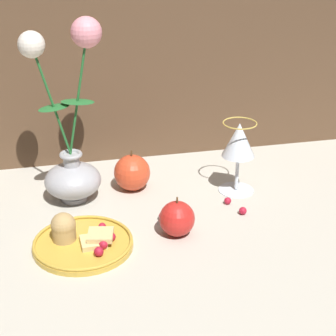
{
  "coord_description": "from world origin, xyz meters",
  "views": [
    {
      "loc": [
        -0.19,
        -0.99,
        0.59
      ],
      "look_at": [
        0.03,
        0.0,
        0.1
      ],
      "focal_mm": 60.0,
      "sensor_mm": 36.0,
      "label": 1
    }
  ],
  "objects_px": {
    "wine_glass": "(239,143)",
    "apple_near_glass": "(132,173)",
    "vase": "(71,147)",
    "apple_beside_vase": "(177,219)",
    "plate_with_pastries": "(80,240)"
  },
  "relations": [
    {
      "from": "wine_glass",
      "to": "apple_near_glass",
      "type": "xyz_separation_m",
      "value": [
        -0.23,
        0.06,
        -0.07
      ]
    },
    {
      "from": "vase",
      "to": "wine_glass",
      "type": "xyz_separation_m",
      "value": [
        0.36,
        -0.04,
        -0.01
      ]
    },
    {
      "from": "apple_beside_vase",
      "to": "apple_near_glass",
      "type": "height_order",
      "value": "apple_near_glass"
    },
    {
      "from": "vase",
      "to": "wine_glass",
      "type": "bearing_deg",
      "value": -6.13
    },
    {
      "from": "plate_with_pastries",
      "to": "apple_beside_vase",
      "type": "bearing_deg",
      "value": 0.84
    },
    {
      "from": "vase",
      "to": "wine_glass",
      "type": "relative_size",
      "value": 2.39
    },
    {
      "from": "apple_beside_vase",
      "to": "apple_near_glass",
      "type": "bearing_deg",
      "value": 104.38
    },
    {
      "from": "apple_near_glass",
      "to": "plate_with_pastries",
      "type": "bearing_deg",
      "value": -122.39
    },
    {
      "from": "plate_with_pastries",
      "to": "apple_near_glass",
      "type": "height_order",
      "value": "apple_near_glass"
    },
    {
      "from": "wine_glass",
      "to": "apple_beside_vase",
      "type": "xyz_separation_m",
      "value": [
        -0.17,
        -0.15,
        -0.08
      ]
    },
    {
      "from": "vase",
      "to": "plate_with_pastries",
      "type": "bearing_deg",
      "value": -91.09
    },
    {
      "from": "vase",
      "to": "apple_near_glass",
      "type": "relative_size",
      "value": 4.16
    },
    {
      "from": "vase",
      "to": "apple_beside_vase",
      "type": "xyz_separation_m",
      "value": [
        0.18,
        -0.19,
        -0.09
      ]
    },
    {
      "from": "vase",
      "to": "plate_with_pastries",
      "type": "height_order",
      "value": "vase"
    },
    {
      "from": "vase",
      "to": "apple_beside_vase",
      "type": "bearing_deg",
      "value": -45.7
    }
  ]
}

